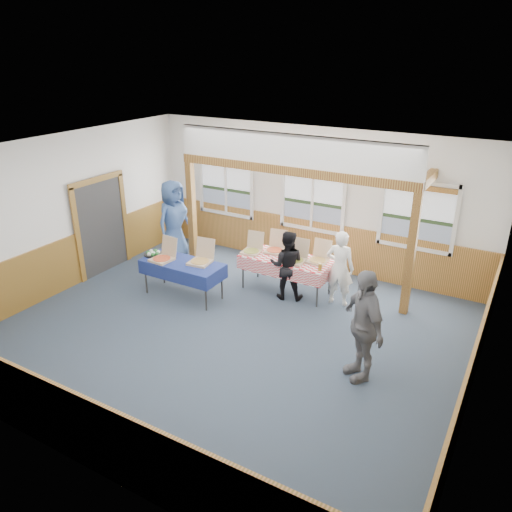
# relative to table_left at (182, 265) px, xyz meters

# --- Properties ---
(floor) EXTENTS (8.00, 8.00, 0.00)m
(floor) POSITION_rel_table_left_xyz_m (1.60, -0.74, -0.70)
(floor) COLOR #2B3446
(floor) RESTS_ON ground
(ceiling) EXTENTS (8.00, 8.00, 0.00)m
(ceiling) POSITION_rel_table_left_xyz_m (1.60, -0.74, 2.50)
(ceiling) COLOR white
(ceiling) RESTS_ON wall_back
(wall_back) EXTENTS (8.00, 0.00, 8.00)m
(wall_back) POSITION_rel_table_left_xyz_m (1.60, 2.76, 0.90)
(wall_back) COLOR silver
(wall_back) RESTS_ON floor
(wall_front) EXTENTS (8.00, 0.00, 8.00)m
(wall_front) POSITION_rel_table_left_xyz_m (1.60, -4.24, 0.90)
(wall_front) COLOR silver
(wall_front) RESTS_ON floor
(wall_left) EXTENTS (0.00, 8.00, 8.00)m
(wall_left) POSITION_rel_table_left_xyz_m (-2.40, -0.74, 0.90)
(wall_left) COLOR silver
(wall_left) RESTS_ON floor
(wall_right) EXTENTS (0.00, 8.00, 8.00)m
(wall_right) POSITION_rel_table_left_xyz_m (5.60, -0.74, 0.90)
(wall_right) COLOR silver
(wall_right) RESTS_ON floor
(wainscot_back) EXTENTS (7.98, 0.05, 1.10)m
(wainscot_back) POSITION_rel_table_left_xyz_m (1.60, 2.74, -0.15)
(wainscot_back) COLOR brown
(wainscot_back) RESTS_ON floor
(wainscot_front) EXTENTS (7.98, 0.05, 1.10)m
(wainscot_front) POSITION_rel_table_left_xyz_m (1.60, -4.21, -0.15)
(wainscot_front) COLOR brown
(wainscot_front) RESTS_ON floor
(wainscot_left) EXTENTS (0.05, 6.98, 1.10)m
(wainscot_left) POSITION_rel_table_left_xyz_m (-2.37, -0.74, -0.15)
(wainscot_left) COLOR brown
(wainscot_left) RESTS_ON floor
(wainscot_right) EXTENTS (0.05, 6.98, 1.10)m
(wainscot_right) POSITION_rel_table_left_xyz_m (5.58, -0.74, -0.15)
(wainscot_right) COLOR brown
(wainscot_right) RESTS_ON floor
(cased_opening) EXTENTS (0.06, 1.30, 2.10)m
(cased_opening) POSITION_rel_table_left_xyz_m (-2.36, 0.16, 0.35)
(cased_opening) COLOR #2D2D2D
(cased_opening) RESTS_ON wall_left
(window_left) EXTENTS (1.56, 0.10, 1.46)m
(window_left) POSITION_rel_table_left_xyz_m (-0.70, 2.72, 0.98)
(window_left) COLOR silver
(window_left) RESTS_ON wall_back
(window_mid) EXTENTS (1.56, 0.10, 1.46)m
(window_mid) POSITION_rel_table_left_xyz_m (1.60, 2.72, 0.98)
(window_mid) COLOR silver
(window_mid) RESTS_ON wall_back
(window_right) EXTENTS (1.56, 0.10, 1.46)m
(window_right) POSITION_rel_table_left_xyz_m (3.90, 2.72, 0.98)
(window_right) COLOR silver
(window_right) RESTS_ON wall_back
(post_left) EXTENTS (0.15, 0.15, 2.40)m
(post_left) POSITION_rel_table_left_xyz_m (-0.90, 1.56, 0.50)
(post_left) COLOR #562B13
(post_left) RESTS_ON floor
(post_right) EXTENTS (0.15, 0.15, 2.40)m
(post_right) POSITION_rel_table_left_xyz_m (4.10, 1.56, 0.50)
(post_right) COLOR #562B13
(post_right) RESTS_ON floor
(cross_beam) EXTENTS (5.15, 0.18, 0.18)m
(cross_beam) POSITION_rel_table_left_xyz_m (1.60, 1.56, 1.79)
(cross_beam) COLOR #562B13
(cross_beam) RESTS_ON post_left
(table_left) EXTENTS (1.84, 1.28, 0.76)m
(table_left) POSITION_rel_table_left_xyz_m (0.00, 0.00, 0.00)
(table_left) COLOR #2D2D2D
(table_left) RESTS_ON floor
(table_right) EXTENTS (2.05, 1.53, 0.76)m
(table_right) POSITION_rel_table_left_xyz_m (1.71, 1.24, 0.01)
(table_right) COLOR #2D2D2D
(table_right) RESTS_ON floor
(pizza_box_a) EXTENTS (0.44, 0.52, 0.44)m
(pizza_box_a) POSITION_rel_table_left_xyz_m (-0.40, -0.11, 0.13)
(pizza_box_a) COLOR tan
(pizza_box_a) RESTS_ON table_left
(pizza_box_b) EXTENTS (0.46, 0.54, 0.45)m
(pizza_box_b) POSITION_rel_table_left_xyz_m (0.35, 0.16, 0.13)
(pizza_box_b) COLOR tan
(pizza_box_b) RESTS_ON table_left
(pizza_box_c) EXTENTS (0.41, 0.48, 0.40)m
(pizza_box_c) POSITION_rel_table_left_xyz_m (0.96, 1.14, 0.13)
(pizza_box_c) COLOR tan
(pizza_box_c) RESTS_ON table_right
(pizza_box_d) EXTENTS (0.44, 0.52, 0.42)m
(pizza_box_d) POSITION_rel_table_left_xyz_m (1.35, 1.43, 0.13)
(pizza_box_d) COLOR tan
(pizza_box_d) RESTS_ON table_right
(pizza_box_e) EXTENTS (0.40, 0.48, 0.43)m
(pizza_box_e) POSITION_rel_table_left_xyz_m (1.96, 1.16, 0.13)
(pizza_box_e) COLOR tan
(pizza_box_e) RESTS_ON table_right
(pizza_box_f) EXTENTS (0.38, 0.46, 0.41)m
(pizza_box_f) POSITION_rel_table_left_xyz_m (2.36, 1.38, 0.13)
(pizza_box_f) COLOR tan
(pizza_box_f) RESTS_ON table_right
(veggie_tray) EXTENTS (0.38, 0.38, 0.09)m
(veggie_tray) POSITION_rel_table_left_xyz_m (-0.75, 0.00, 0.09)
(veggie_tray) COLOR black
(veggie_tray) RESTS_ON table_left
(drink_glass) EXTENTS (0.07, 0.07, 0.15)m
(drink_glass) POSITION_rel_table_left_xyz_m (2.56, 0.99, 0.14)
(drink_glass) COLOR #986919
(drink_glass) RESTS_ON table_right
(woman_white) EXTENTS (0.59, 0.42, 1.54)m
(woman_white) POSITION_rel_table_left_xyz_m (2.86, 1.27, 0.07)
(woman_white) COLOR white
(woman_white) RESTS_ON floor
(woman_black) EXTENTS (0.84, 0.75, 1.44)m
(woman_black) POSITION_rel_table_left_xyz_m (1.85, 0.99, 0.02)
(woman_black) COLOR black
(woman_black) RESTS_ON floor
(man_blue) EXTENTS (0.72, 1.01, 1.95)m
(man_blue) POSITION_rel_table_left_xyz_m (-1.33, 1.43, 0.28)
(man_blue) COLOR #3A5A93
(man_blue) RESTS_ON floor
(person_grey) EXTENTS (1.06, 1.05, 1.80)m
(person_grey) POSITION_rel_table_left_xyz_m (4.02, -0.80, 0.21)
(person_grey) COLOR slate
(person_grey) RESTS_ON floor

